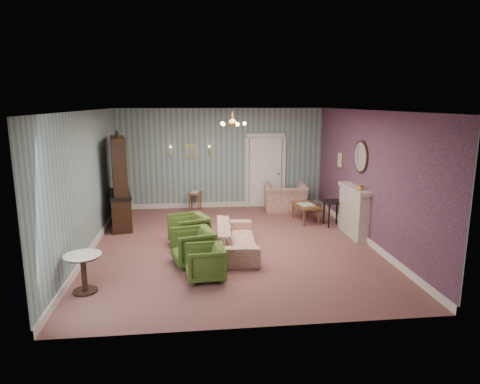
{
  "coord_description": "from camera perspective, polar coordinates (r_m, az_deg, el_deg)",
  "views": [
    {
      "loc": [
        -0.85,
        -8.84,
        3.07
      ],
      "look_at": [
        0.2,
        0.4,
        1.1
      ],
      "focal_mm": 31.88,
      "sensor_mm": 36.0,
      "label": 1
    }
  ],
  "objects": [
    {
      "name": "chandelier",
      "position": [
        8.89,
        -1.0,
        9.12
      ],
      "size": [
        0.56,
        0.56,
        0.36
      ],
      "primitive_type": null,
      "color": "gold",
      "rests_on": "ceiling"
    },
    {
      "name": "gilt_mirror_back",
      "position": [
        12.38,
        -6.7,
        5.53
      ],
      "size": [
        0.28,
        0.06,
        0.36
      ],
      "primitive_type": null,
      "color": "gold",
      "rests_on": "wall_back"
    },
    {
      "name": "framed_print",
      "position": [
        11.36,
        13.28,
        4.2
      ],
      "size": [
        0.04,
        0.34,
        0.42
      ],
      "primitive_type": null,
      "color": "gold",
      "rests_on": "wall_right"
    },
    {
      "name": "pedestal_table",
      "position": [
        7.53,
        -20.16,
        -10.17
      ],
      "size": [
        0.73,
        0.73,
        0.66
      ],
      "primitive_type": null,
      "rotation": [
        0.0,
        0.0,
        0.25
      ],
      "color": "black",
      "rests_on": "floor"
    },
    {
      "name": "burgundy_cushion",
      "position": [
        12.0,
        6.02,
        -0.57
      ],
      "size": [
        0.41,
        0.28,
        0.39
      ],
      "primitive_type": "cube",
      "rotation": [
        0.17,
        0.0,
        -0.35
      ],
      "color": "maroon",
      "rests_on": "wingback_chair"
    },
    {
      "name": "wingback_chair",
      "position": [
        12.15,
        6.1,
        -0.21
      ],
      "size": [
        1.28,
        0.91,
        1.05
      ],
      "primitive_type": "imported",
      "rotation": [
        0.0,
        0.0,
        3.03
      ],
      "color": "brown",
      "rests_on": "floor"
    },
    {
      "name": "coffee_table",
      "position": [
        11.26,
        8.77,
        -2.78
      ],
      "size": [
        0.63,
        0.97,
        0.46
      ],
      "primitive_type": null,
      "rotation": [
        0.0,
        0.0,
        0.14
      ],
      "color": "brown",
      "rests_on": "floor"
    },
    {
      "name": "nesting_table",
      "position": [
        12.31,
        -6.04,
        -1.17
      ],
      "size": [
        0.42,
        0.5,
        0.57
      ],
      "primitive_type": null,
      "rotation": [
        0.0,
        0.0,
        -0.18
      ],
      "color": "brown",
      "rests_on": "floor"
    },
    {
      "name": "sconce_left",
      "position": [
        12.37,
        -9.25,
        5.45
      ],
      "size": [
        0.16,
        0.12,
        0.3
      ],
      "primitive_type": null,
      "color": "gold",
      "rests_on": "wall_back"
    },
    {
      "name": "wall_right_floral",
      "position": [
        9.77,
        16.73,
        1.9
      ],
      "size": [
        0.0,
        7.0,
        7.0
      ],
      "primitive_type": "plane",
      "rotation": [
        1.57,
        0.0,
        -1.57
      ],
      "color": "#A65362",
      "rests_on": "ground"
    },
    {
      "name": "door",
      "position": [
        12.65,
        3.4,
        2.89
      ],
      "size": [
        1.12,
        0.12,
        2.16
      ],
      "primitive_type": null,
      "color": "white",
      "rests_on": "floor"
    },
    {
      "name": "wall_right",
      "position": [
        9.78,
        16.82,
        1.91
      ],
      "size": [
        0.0,
        7.0,
        7.0
      ],
      "primitive_type": "plane",
      "rotation": [
        1.57,
        0.0,
        -1.57
      ],
      "color": "slate",
      "rests_on": "ground"
    },
    {
      "name": "olive_chair_a",
      "position": [
        7.59,
        -4.7,
        -9.2
      ],
      "size": [
        0.66,
        0.7,
        0.67
      ],
      "primitive_type": "imported",
      "rotation": [
        0.0,
        0.0,
        -1.5
      ],
      "color": "#455E21",
      "rests_on": "floor"
    },
    {
      "name": "olive_chair_b",
      "position": [
        8.3,
        -6.35,
        -7.06
      ],
      "size": [
        0.85,
        0.88,
        0.76
      ],
      "primitive_type": "imported",
      "rotation": [
        0.0,
        0.0,
        -1.32
      ],
      "color": "#455E21",
      "rests_on": "floor"
    },
    {
      "name": "mantel_vase",
      "position": [
        9.76,
        15.87,
        0.64
      ],
      "size": [
        0.15,
        0.15,
        0.15
      ],
      "primitive_type": "imported",
      "color": "gold",
      "rests_on": "fireplace"
    },
    {
      "name": "dresser",
      "position": [
        10.9,
        -15.89,
        1.56
      ],
      "size": [
        0.76,
        1.5,
        2.38
      ],
      "primitive_type": null,
      "rotation": [
        0.0,
        0.0,
        0.19
      ],
      "color": "black",
      "rests_on": "floor"
    },
    {
      "name": "olive_chair_c",
      "position": [
        9.29,
        -6.87,
        -4.96
      ],
      "size": [
        0.9,
        0.93,
        0.76
      ],
      "primitive_type": "imported",
      "rotation": [
        0.0,
        0.0,
        -1.22
      ],
      "color": "#455E21",
      "rests_on": "floor"
    },
    {
      "name": "wall_left",
      "position": [
        9.25,
        -19.82,
        1.15
      ],
      "size": [
        0.0,
        7.0,
        7.0
      ],
      "primitive_type": "plane",
      "rotation": [
        1.57,
        0.0,
        1.57
      ],
      "color": "slate",
      "rests_on": "ground"
    },
    {
      "name": "ceiling",
      "position": [
        8.88,
        -1.01,
        10.86
      ],
      "size": [
        7.0,
        7.0,
        0.0
      ],
      "primitive_type": "plane",
      "rotation": [
        3.14,
        0.0,
        0.0
      ],
      "color": "white",
      "rests_on": "ground"
    },
    {
      "name": "oval_mirror",
      "position": [
        10.07,
        15.85,
        4.55
      ],
      "size": [
        0.04,
        0.76,
        0.84
      ],
      "primitive_type": null,
      "color": "white",
      "rests_on": "wall_right"
    },
    {
      "name": "side_table_black",
      "position": [
        10.99,
        12.34,
        -2.8
      ],
      "size": [
        0.46,
        0.46,
        0.65
      ],
      "primitive_type": null,
      "rotation": [
        0.0,
        0.0,
        0.06
      ],
      "color": "black",
      "rests_on": "floor"
    },
    {
      "name": "sconce_right",
      "position": [
        12.37,
        -4.14,
        5.57
      ],
      "size": [
        0.16,
        0.12,
        0.3
      ],
      "primitive_type": null,
      "color": "gold",
      "rests_on": "wall_back"
    },
    {
      "name": "wall_front",
      "position": [
        5.65,
        2.44,
        -4.74
      ],
      "size": [
        6.0,
        0.0,
        6.0
      ],
      "primitive_type": "plane",
      "rotation": [
        -1.57,
        0.0,
        0.0
      ],
      "color": "slate",
      "rests_on": "ground"
    },
    {
      "name": "fireplace",
      "position": [
        10.27,
        14.93,
        -2.49
      ],
      "size": [
        0.3,
        1.4,
        1.16
      ],
      "primitive_type": null,
      "color": "beige",
      "rests_on": "floor"
    },
    {
      "name": "sofa_chintz",
      "position": [
        8.87,
        -0.49,
        -5.57
      ],
      "size": [
        0.7,
        2.07,
        0.8
      ],
      "primitive_type": "imported",
      "rotation": [
        0.0,
        0.0,
        1.52
      ],
      "color": "brown",
      "rests_on": "floor"
    },
    {
      "name": "wall_back",
      "position": [
        12.48,
        -2.52,
        4.49
      ],
      "size": [
        6.0,
        0.0,
        6.0
      ],
      "primitive_type": "plane",
      "rotation": [
        1.57,
        0.0,
        0.0
      ],
      "color": "slate",
      "rests_on": "ground"
    },
    {
      "name": "floor",
      "position": [
        9.4,
        -0.94,
        -7.11
      ],
      "size": [
        7.0,
        7.0,
        0.0
      ],
      "primitive_type": "plane",
      "color": "brown",
      "rests_on": "ground"
    }
  ]
}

